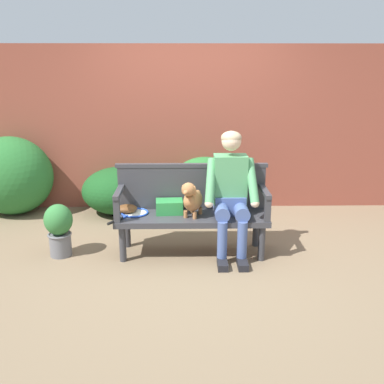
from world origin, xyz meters
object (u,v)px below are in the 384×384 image
object	(u,v)px
tennis_racket	(133,213)
baseball_glove	(127,209)
dog_on_bench	(192,199)
sports_bag	(169,207)
person_seated	(231,190)
potted_plant	(59,227)
garden_bench	(192,220)

from	to	relation	value
tennis_racket	baseball_glove	bearing A→B (deg)	147.05
dog_on_bench	sports_bag	bearing A→B (deg)	152.47
baseball_glove	sports_bag	world-z (taller)	sports_bag
person_seated	dog_on_bench	distance (m)	0.41
sports_bag	potted_plant	bearing A→B (deg)	-174.96
dog_on_bench	potted_plant	distance (m)	1.42
tennis_racket	baseball_glove	size ratio (longest dim) A/B	2.53
person_seated	baseball_glove	xyz separation A→B (m)	(-1.09, 0.09, -0.23)
potted_plant	sports_bag	bearing A→B (deg)	5.04
garden_bench	baseball_glove	distance (m)	0.70
potted_plant	tennis_racket	bearing A→B (deg)	4.98
baseball_glove	person_seated	bearing A→B (deg)	-13.28
garden_bench	sports_bag	distance (m)	0.28
person_seated	dog_on_bench	size ratio (longest dim) A/B	3.36
garden_bench	potted_plant	distance (m)	1.39
baseball_glove	sports_bag	distance (m)	0.45
garden_bench	dog_on_bench	world-z (taller)	dog_on_bench
person_seated	dog_on_bench	bearing A→B (deg)	-173.56
garden_bench	sports_bag	world-z (taller)	sports_bag
garden_bench	person_seated	xyz separation A→B (m)	(0.40, -0.01, 0.33)
sports_bag	potted_plant	size ratio (longest dim) A/B	0.50
person_seated	potted_plant	bearing A→B (deg)	-179.24
garden_bench	potted_plant	world-z (taller)	potted_plant
tennis_racket	sports_bag	xyz separation A→B (m)	(0.38, 0.03, 0.06)
garden_bench	baseball_glove	world-z (taller)	baseball_glove
person_seated	dog_on_bench	world-z (taller)	person_seated
person_seated	tennis_racket	size ratio (longest dim) A/B	2.34
dog_on_bench	garden_bench	bearing A→B (deg)	87.56
sports_bag	potted_plant	world-z (taller)	sports_bag
person_seated	sports_bag	size ratio (longest dim) A/B	4.65
baseball_glove	garden_bench	bearing A→B (deg)	-15.10
tennis_racket	baseball_glove	xyz separation A→B (m)	(-0.07, 0.05, 0.04)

